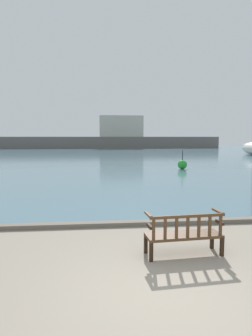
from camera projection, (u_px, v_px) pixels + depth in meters
name	position (u px, v px, depth m)	size (l,w,h in m)	color
ground_plane	(167.00, 297.00, 4.67)	(160.00, 160.00, 0.00)	gray
harbor_water	(102.00, 152.00, 48.21)	(100.00, 80.00, 0.08)	slate
quay_edge_kerb	(135.00, 223.00, 8.47)	(40.00, 0.30, 0.12)	#675F54
park_bench	(184.00, 234.00, 6.28)	(1.64, 0.65, 0.92)	black
channel_buoy	(182.00, 164.00, 22.60)	(0.70, 0.70, 1.40)	green
far_breakwater	(104.00, 139.00, 64.96)	(52.35, 2.40, 7.50)	#66605B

